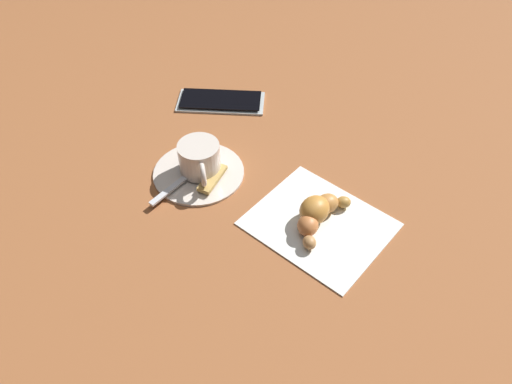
# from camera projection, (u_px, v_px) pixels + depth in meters

# --- Properties ---
(ground_plane) EXTENTS (1.80, 1.80, 0.00)m
(ground_plane) POSITION_uv_depth(u_px,v_px,m) (246.00, 194.00, 0.74)
(ground_plane) COLOR #9A5831
(saucer) EXTENTS (0.14, 0.14, 0.01)m
(saucer) POSITION_uv_depth(u_px,v_px,m) (199.00, 172.00, 0.77)
(saucer) COLOR silver
(saucer) RESTS_ON ground
(espresso_cup) EXTENTS (0.08, 0.07, 0.05)m
(espresso_cup) POSITION_uv_depth(u_px,v_px,m) (199.00, 158.00, 0.75)
(espresso_cup) COLOR silver
(espresso_cup) RESTS_ON saucer
(teaspoon) EXTENTS (0.02, 0.14, 0.01)m
(teaspoon) POSITION_uv_depth(u_px,v_px,m) (194.00, 170.00, 0.76)
(teaspoon) COLOR silver
(teaspoon) RESTS_ON saucer
(sugar_packet) EXTENTS (0.03, 0.07, 0.01)m
(sugar_packet) POSITION_uv_depth(u_px,v_px,m) (212.00, 178.00, 0.75)
(sugar_packet) COLOR tan
(sugar_packet) RESTS_ON saucer
(napkin) EXTENTS (0.19, 0.17, 0.00)m
(napkin) POSITION_uv_depth(u_px,v_px,m) (319.00, 224.00, 0.70)
(napkin) COLOR white
(napkin) RESTS_ON ground
(croissant) EXTENTS (0.06, 0.12, 0.04)m
(croissant) POSITION_uv_depth(u_px,v_px,m) (317.00, 213.00, 0.69)
(croissant) COLOR #B4823A
(croissant) RESTS_ON napkin
(cell_phone) EXTENTS (0.17, 0.14, 0.01)m
(cell_phone) POSITION_uv_depth(u_px,v_px,m) (221.00, 101.00, 0.90)
(cell_phone) COLOR #B5BDBC
(cell_phone) RESTS_ON ground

